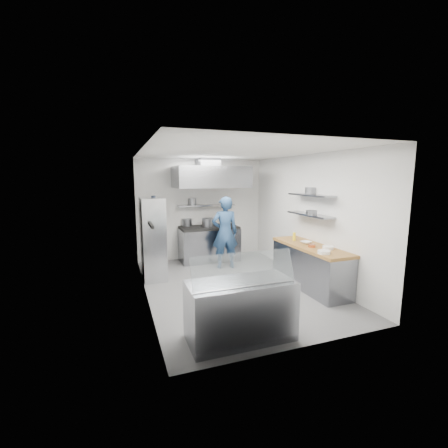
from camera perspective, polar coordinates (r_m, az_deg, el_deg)
name	(u,v)px	position (r m, az deg, el deg)	size (l,w,h in m)	color
floor	(234,286)	(6.54, 1.82, -11.67)	(5.00, 5.00, 0.00)	#4B4B4D
ceiling	(234,152)	(6.14, 1.95, 13.60)	(5.00, 5.00, 0.00)	silver
wall_back	(201,209)	(8.54, -4.34, 2.84)	(3.60, 0.02, 2.80)	white
wall_front	(305,247)	(4.01, 15.25, -4.29)	(3.60, 0.02, 2.80)	white
wall_left	(144,226)	(5.78, -14.94, -0.32)	(5.00, 0.02, 2.80)	white
wall_right	(307,217)	(7.05, 15.61, 1.26)	(5.00, 0.02, 2.80)	white
gas_range	(209,244)	(8.34, -2.86, -3.90)	(1.60, 0.80, 0.90)	gray
cooktop	(209,227)	(8.25, -2.88, -0.65)	(1.57, 0.78, 0.06)	black
stock_pot_left	(187,222)	(8.38, -7.04, 0.34)	(0.28, 0.28, 0.20)	slate
stock_pot_mid	(208,223)	(8.14, -3.13, 0.28)	(0.31, 0.31, 0.24)	slate
over_range_shelf	(206,205)	(8.40, -3.39, 3.57)	(1.60, 0.30, 0.04)	gray
shelf_pot_a	(192,201)	(8.43, -6.11, 4.30)	(0.24, 0.24, 0.18)	slate
extractor_hood	(210,177)	(7.97, -2.59, 8.91)	(1.90, 1.15, 0.55)	gray
hood_duct	(208,163)	(8.20, -3.08, 11.56)	(0.55, 0.55, 0.24)	slate
red_firebox	(157,210)	(8.24, -12.64, 2.57)	(0.22, 0.10, 0.26)	#B4270E
chef	(225,233)	(7.56, 0.17, -1.66)	(0.67, 0.44, 1.82)	navy
wire_rack	(153,238)	(6.99, -13.41, -2.66)	(0.50, 0.90, 1.85)	silver
rack_bin_a	(153,244)	(6.99, -13.34, -3.70)	(0.15, 0.19, 0.17)	white
rack_bin_b	(151,221)	(7.07, -13.64, 0.54)	(0.12, 0.16, 0.14)	yellow
rack_jar	(153,200)	(6.91, -13.28, 4.54)	(0.10, 0.10, 0.18)	black
knife_strip	(151,225)	(4.87, -13.79, -0.16)	(0.04, 0.55, 0.05)	black
prep_counter_base	(310,268)	(6.59, 16.01, -7.99)	(0.62, 2.00, 0.84)	gray
prep_counter_top	(311,247)	(6.48, 16.17, -4.18)	(0.65, 2.04, 0.06)	olive
plate_stack_a	(324,252)	(5.83, 18.50, -5.10)	(0.23, 0.23, 0.06)	white
plate_stack_b	(328,248)	(6.23, 19.19, -4.27)	(0.21, 0.21, 0.06)	white
copper_pan	(312,246)	(6.30, 16.38, -3.99)	(0.14, 0.14, 0.06)	#C86738
squeeze_bottle	(294,236)	(6.85, 13.23, -2.33)	(0.07, 0.07, 0.18)	yellow
mixing_bowl	(306,242)	(6.60, 15.35, -3.40)	(0.22, 0.22, 0.05)	white
wall_shelf_lower	(310,215)	(6.70, 16.01, 1.73)	(0.30, 1.30, 0.04)	gray
wall_shelf_upper	(311,195)	(6.67, 16.17, 5.31)	(0.30, 1.30, 0.04)	gray
shelf_pot_c	(311,213)	(6.46, 16.33, 2.08)	(0.23, 0.23, 0.10)	slate
shelf_pot_d	(311,190)	(6.85, 16.24, 6.15)	(0.25, 0.25, 0.14)	slate
display_case	(240,310)	(4.42, 3.13, -16.11)	(1.50, 0.70, 0.85)	gray
display_glass	(244,269)	(4.09, 3.87, -8.55)	(1.47, 0.02, 0.45)	silver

